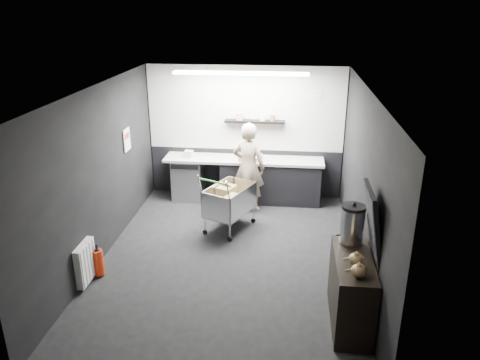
# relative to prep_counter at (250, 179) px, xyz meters

# --- Properties ---
(floor) EXTENTS (5.50, 5.50, 0.00)m
(floor) POSITION_rel_prep_counter_xyz_m (-0.14, -2.42, -0.46)
(floor) COLOR black
(floor) RESTS_ON ground
(ceiling) EXTENTS (5.50, 5.50, 0.00)m
(ceiling) POSITION_rel_prep_counter_xyz_m (-0.14, -2.42, 2.24)
(ceiling) COLOR white
(ceiling) RESTS_ON wall_back
(wall_back) EXTENTS (5.50, 0.00, 5.50)m
(wall_back) POSITION_rel_prep_counter_xyz_m (-0.14, 0.33, 0.89)
(wall_back) COLOR black
(wall_back) RESTS_ON floor
(wall_front) EXTENTS (5.50, 0.00, 5.50)m
(wall_front) POSITION_rel_prep_counter_xyz_m (-0.14, -5.17, 0.89)
(wall_front) COLOR black
(wall_front) RESTS_ON floor
(wall_left) EXTENTS (0.00, 5.50, 5.50)m
(wall_left) POSITION_rel_prep_counter_xyz_m (-2.14, -2.42, 0.89)
(wall_left) COLOR black
(wall_left) RESTS_ON floor
(wall_right) EXTENTS (0.00, 5.50, 5.50)m
(wall_right) POSITION_rel_prep_counter_xyz_m (1.86, -2.42, 0.89)
(wall_right) COLOR black
(wall_right) RESTS_ON floor
(kitchen_wall_panel) EXTENTS (3.95, 0.02, 1.70)m
(kitchen_wall_panel) POSITION_rel_prep_counter_xyz_m (-0.14, 0.31, 1.39)
(kitchen_wall_panel) COLOR silver
(kitchen_wall_panel) RESTS_ON wall_back
(dado_panel) EXTENTS (3.95, 0.02, 1.00)m
(dado_panel) POSITION_rel_prep_counter_xyz_m (-0.14, 0.31, 0.04)
(dado_panel) COLOR black
(dado_panel) RESTS_ON wall_back
(floating_shelf) EXTENTS (1.20, 0.22, 0.04)m
(floating_shelf) POSITION_rel_prep_counter_xyz_m (0.06, 0.20, 1.16)
(floating_shelf) COLOR black
(floating_shelf) RESTS_ON wall_back
(wall_clock) EXTENTS (0.20, 0.03, 0.20)m
(wall_clock) POSITION_rel_prep_counter_xyz_m (1.26, 0.30, 1.69)
(wall_clock) COLOR silver
(wall_clock) RESTS_ON wall_back
(poster) EXTENTS (0.02, 0.30, 0.40)m
(poster) POSITION_rel_prep_counter_xyz_m (-2.12, -1.12, 1.09)
(poster) COLOR white
(poster) RESTS_ON wall_left
(poster_red_band) EXTENTS (0.02, 0.22, 0.10)m
(poster_red_band) POSITION_rel_prep_counter_xyz_m (-2.11, -1.12, 1.16)
(poster_red_band) COLOR red
(poster_red_band) RESTS_ON poster
(radiator) EXTENTS (0.10, 0.50, 0.60)m
(radiator) POSITION_rel_prep_counter_xyz_m (-2.08, -3.32, -0.11)
(radiator) COLOR silver
(radiator) RESTS_ON wall_left
(ceiling_strip) EXTENTS (2.40, 0.20, 0.04)m
(ceiling_strip) POSITION_rel_prep_counter_xyz_m (-0.14, -0.57, 2.21)
(ceiling_strip) COLOR white
(ceiling_strip) RESTS_ON ceiling
(prep_counter) EXTENTS (3.20, 0.61, 0.90)m
(prep_counter) POSITION_rel_prep_counter_xyz_m (0.00, 0.00, 0.00)
(prep_counter) COLOR black
(prep_counter) RESTS_ON floor
(person) EXTENTS (0.73, 0.57, 1.76)m
(person) POSITION_rel_prep_counter_xyz_m (0.01, -0.45, 0.42)
(person) COLOR beige
(person) RESTS_ON floor
(shopping_cart) EXTENTS (0.97, 1.22, 1.10)m
(shopping_cart) POSITION_rel_prep_counter_xyz_m (-0.25, -1.33, 0.07)
(shopping_cart) COLOR silver
(shopping_cart) RESTS_ON floor
(sideboard) EXTENTS (0.52, 1.22, 1.83)m
(sideboard) POSITION_rel_prep_counter_xyz_m (1.63, -3.73, 0.12)
(sideboard) COLOR black
(sideboard) RESTS_ON floor
(fire_extinguisher) EXTENTS (0.15, 0.15, 0.50)m
(fire_extinguisher) POSITION_rel_prep_counter_xyz_m (-1.99, -3.09, -0.21)
(fire_extinguisher) COLOR red
(fire_extinguisher) RESTS_ON floor
(cardboard_box) EXTENTS (0.46, 0.36, 0.09)m
(cardboard_box) POSITION_rel_prep_counter_xyz_m (0.01, -0.05, 0.49)
(cardboard_box) COLOR #A67E58
(cardboard_box) RESTS_ON prep_counter
(pink_tub) EXTENTS (0.19, 0.19, 0.19)m
(pink_tub) POSITION_rel_prep_counter_xyz_m (-0.09, 0.00, 0.54)
(pink_tub) COLOR silver
(pink_tub) RESTS_ON prep_counter
(white_container) EXTENTS (0.17, 0.15, 0.14)m
(white_container) POSITION_rel_prep_counter_xyz_m (-1.24, -0.05, 0.51)
(white_container) COLOR silver
(white_container) RESTS_ON prep_counter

